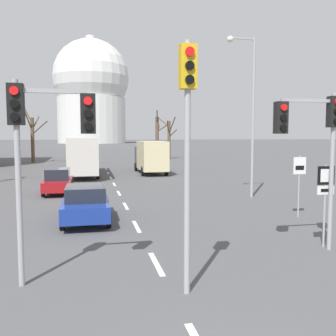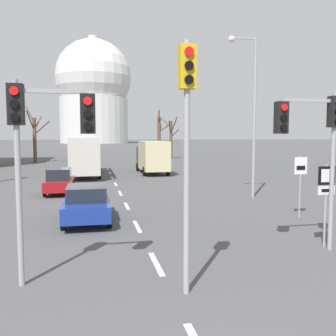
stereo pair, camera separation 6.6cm
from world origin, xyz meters
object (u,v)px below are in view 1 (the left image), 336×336
sedan_near_left (86,203)px  sedan_near_right (58,181)px  traffic_signal_centre_tall (188,121)px  street_lamp_right (249,103)px  sedan_mid_centre (77,155)px  traffic_signal_near_left (42,131)px  speed_limit_sign (299,176)px  city_bus (84,153)px  delivery_truck (151,156)px  traffic_signal_near_right (315,132)px  route_sign_post (325,191)px

sedan_near_left → sedan_near_right: size_ratio=1.08×
traffic_signal_centre_tall → street_lamp_right: (6.99, 12.38, 1.60)m
sedan_near_left → sedan_mid_centre: sedan_near_left is taller
traffic_signal_near_left → traffic_signal_centre_tall: traffic_signal_centre_tall is taller
traffic_signal_centre_tall → speed_limit_sign: traffic_signal_centre_tall is taller
city_bus → delivery_truck: 6.39m
sedan_near_right → delivery_truck: (7.80, 11.41, 0.91)m
traffic_signal_near_left → delivery_truck: traffic_signal_near_left is taller
traffic_signal_near_right → city_bus: (-7.34, 24.84, -1.71)m
sedan_near_left → traffic_signal_centre_tall: bearing=-73.7°
sedan_near_left → sedan_mid_centre: bearing=92.2°
sedan_near_right → traffic_signal_centre_tall: bearing=-75.9°
delivery_truck → sedan_near_left: bearing=-107.0°
traffic_signal_near_right → traffic_signal_centre_tall: bearing=-153.9°
street_lamp_right → route_sign_post: bearing=-99.7°
route_sign_post → city_bus: bearing=107.9°
traffic_signal_near_right → sedan_mid_centre: bearing=100.2°
traffic_signal_near_right → speed_limit_sign: 5.48m
route_sign_post → sedan_near_left: bearing=144.6°
traffic_signal_near_right → sedan_mid_centre: traffic_signal_near_right is taller
delivery_truck → sedan_near_right: bearing=-124.4°
route_sign_post → sedan_near_right: route_sign_post is taller
traffic_signal_centre_tall → sedan_mid_centre: 50.33m
traffic_signal_near_left → city_bus: (0.58, 25.89, -1.69)m
traffic_signal_near_right → delivery_truck: traffic_signal_near_right is taller
traffic_signal_centre_tall → delivery_truck: traffic_signal_centre_tall is taller
traffic_signal_near_left → sedan_mid_centre: traffic_signal_near_left is taller
speed_limit_sign → delivery_truck: bearing=99.0°
traffic_signal_near_right → delivery_truck: 25.54m
sedan_mid_centre → traffic_signal_near_left: bearing=-89.2°
traffic_signal_near_right → city_bus: traffic_signal_near_right is taller
traffic_signal_centre_tall → sedan_near_right: traffic_signal_centre_tall is taller
street_lamp_right → delivery_truck: size_ratio=1.29×
sedan_near_left → sedan_near_right: 8.52m
sedan_near_left → delivery_truck: size_ratio=0.63×
traffic_signal_centre_tall → city_bus: traffic_signal_centre_tall is taller
traffic_signal_near_left → sedan_mid_centre: 48.93m
route_sign_post → city_bus: city_bus is taller
city_bus → traffic_signal_near_left: bearing=-91.3°
sedan_near_right → city_bus: bearing=82.4°
traffic_signal_near_left → route_sign_post: (8.54, 1.32, -1.89)m
traffic_signal_near_right → sedan_near_right: traffic_signal_near_right is taller
sedan_near_right → traffic_signal_near_left: bearing=-86.7°
sedan_near_left → sedan_mid_centre: 42.11m
route_sign_post → traffic_signal_near_left: bearing=-171.2°
traffic_signal_near_right → speed_limit_sign: bearing=63.4°
route_sign_post → speed_limit_sign: size_ratio=0.99×
traffic_signal_near_left → sedan_near_left: size_ratio=1.10×
route_sign_post → street_lamp_right: size_ratio=0.29×
route_sign_post → street_lamp_right: 10.63m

